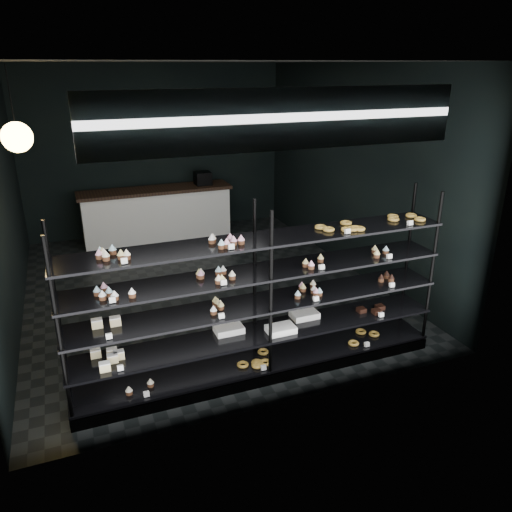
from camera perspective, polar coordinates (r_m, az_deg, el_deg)
name	(u,v)px	position (r m, az deg, el deg)	size (l,w,h in m)	color
room	(197,183)	(7.16, -6.77, 8.27)	(5.01, 6.01, 3.20)	black
display_shelf	(259,323)	(5.29, 0.38, -7.62)	(4.00, 0.50, 1.91)	black
signage	(285,119)	(4.23, 3.33, 15.34)	(3.30, 0.05, 0.50)	#0F0B38
pendant_lamp	(17,137)	(5.97, -25.65, 12.15)	(0.32, 0.32, 0.89)	black
service_counter	(158,213)	(9.77, -11.17, 4.84)	(2.85, 0.65, 1.23)	white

